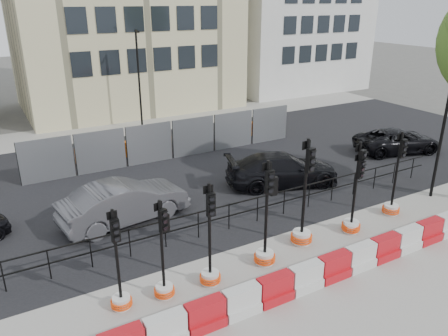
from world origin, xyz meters
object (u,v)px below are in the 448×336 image
traffic_signal_a (120,289)px  car_c (282,170)px  traffic_signal_d (266,241)px  lamp_post_near (445,121)px  traffic_signal_h (393,198)px

traffic_signal_a → car_c: (8.63, 4.59, 0.11)m
traffic_signal_a → traffic_signal_d: (4.49, -0.14, 0.21)m
lamp_post_near → traffic_signal_h: 3.76m
traffic_signal_h → car_c: size_ratio=0.62×
traffic_signal_d → traffic_signal_h: (6.05, 0.39, -0.14)m
lamp_post_near → traffic_signal_d: bearing=-175.7°
traffic_signal_a → traffic_signal_d: 4.50m
lamp_post_near → car_c: lamp_post_near is taller
lamp_post_near → traffic_signal_a: 13.55m
traffic_signal_h → car_c: bearing=114.9°
lamp_post_near → traffic_signal_d: 9.14m
traffic_signal_a → car_c: 9.77m
lamp_post_near → car_c: 6.66m
lamp_post_near → traffic_signal_h: (-2.74, -0.28, -2.55)m
traffic_signal_h → traffic_signal_d: bearing=-175.2°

